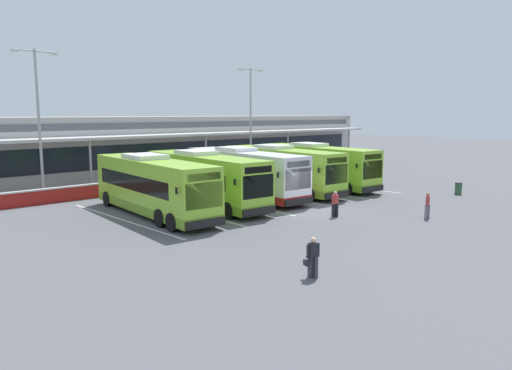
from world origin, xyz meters
TOP-DOWN VIEW (x-y plane):
  - ground_plane at (0.00, 0.00)m, footprint 200.00×200.00m
  - terminal_building at (-0.00, 26.91)m, footprint 70.00×13.00m
  - red_barrier_wall at (0.00, 14.50)m, footprint 60.00×0.40m
  - coach_bus_leftmost at (-8.35, 5.95)m, footprint 3.87×12.33m
  - coach_bus_left_centre at (-4.09, 6.27)m, footprint 3.87×12.33m
  - coach_bus_centre at (0.11, 6.82)m, footprint 3.87×12.33m
  - coach_bus_right_centre at (4.08, 6.67)m, footprint 3.87×12.33m
  - coach_bus_rightmost at (8.32, 6.43)m, footprint 3.87×12.33m
  - bay_stripe_far_west at (-10.50, 6.00)m, footprint 0.14×13.00m
  - bay_stripe_west at (-6.30, 6.00)m, footprint 0.14×13.00m
  - bay_stripe_mid_west at (-2.10, 6.00)m, footprint 0.14×13.00m
  - bay_stripe_centre at (2.10, 6.00)m, footprint 0.14×13.00m
  - bay_stripe_mid_east at (6.30, 6.00)m, footprint 0.14×13.00m
  - bay_stripe_east at (10.50, 6.00)m, footprint 0.14×13.00m
  - pedestrian_with_handbag at (-10.24, -8.55)m, footprint 0.64×0.46m
  - pedestrian_in_dark_coat at (-0.57, -2.32)m, footprint 0.54×0.33m
  - pedestrian_child at (3.13, -6.47)m, footprint 0.52×0.35m
  - lamp_post_west at (-11.00, 17.23)m, footprint 3.24×0.28m
  - lamp_post_centre at (10.63, 17.31)m, footprint 3.24×0.28m
  - litter_bin at (13.25, -3.92)m, footprint 0.54×0.54m

SIDE VIEW (x-z plane):
  - ground_plane at x=0.00m, z-range 0.00..0.00m
  - bay_stripe_far_west at x=-10.50m, z-range 0.00..0.01m
  - bay_stripe_west at x=-6.30m, z-range 0.00..0.01m
  - bay_stripe_mid_west at x=-2.10m, z-range 0.00..0.01m
  - bay_stripe_centre at x=2.10m, z-range 0.00..0.01m
  - bay_stripe_mid_east at x=6.30m, z-range 0.00..0.01m
  - bay_stripe_east at x=10.50m, z-range 0.00..0.01m
  - litter_bin at x=13.25m, z-range 0.00..0.93m
  - red_barrier_wall at x=0.00m, z-range 0.01..1.10m
  - pedestrian_with_handbag at x=-10.24m, z-range 0.05..1.67m
  - pedestrian_in_dark_coat at x=-0.57m, z-range 0.06..1.68m
  - pedestrian_child at x=3.13m, z-range 0.06..1.68m
  - coach_bus_leftmost at x=-8.35m, z-range -0.10..3.68m
  - coach_bus_left_centre at x=-4.09m, z-range -0.10..3.68m
  - coach_bus_centre at x=0.11m, z-range -0.10..3.68m
  - coach_bus_right_centre at x=4.08m, z-range -0.10..3.68m
  - coach_bus_rightmost at x=8.32m, z-range -0.10..3.68m
  - terminal_building at x=0.00m, z-range 0.01..6.01m
  - lamp_post_west at x=-11.00m, z-range 0.79..11.79m
  - lamp_post_centre at x=10.63m, z-range 0.79..11.79m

